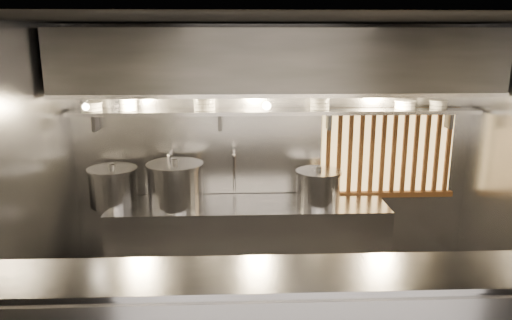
{
  "coord_description": "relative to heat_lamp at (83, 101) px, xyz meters",
  "views": [
    {
      "loc": [
        -0.43,
        -4.01,
        2.68
      ],
      "look_at": [
        -0.24,
        0.55,
        1.54
      ],
      "focal_mm": 35.0,
      "sensor_mm": 36.0,
      "label": 1
    }
  ],
  "objects": [
    {
      "name": "stock_pot_right",
      "position": [
        2.35,
        0.25,
        -0.98
      ],
      "size": [
        0.52,
        0.52,
        0.41
      ],
      "rotation": [
        0.0,
        0.0,
        -0.05
      ],
      "color": "#9E9EA3",
      "rests_on": "cooking_bench"
    },
    {
      "name": "bowl_stack_5",
      "position": [
        3.68,
        0.47,
        -0.12
      ],
      "size": [
        0.2,
        0.2,
        0.09
      ],
      "color": "silver",
      "rests_on": "bowl_shelf"
    },
    {
      "name": "faucet_right",
      "position": [
        1.45,
        0.52,
        -0.76
      ],
      "size": [
        0.04,
        0.3,
        0.5
      ],
      "color": "silver",
      "rests_on": "wall_back"
    },
    {
      "name": "bowl_stack_1",
      "position": [
        0.33,
        0.47,
        -0.1
      ],
      "size": [
        0.2,
        0.2,
        0.13
      ],
      "color": "silver",
      "rests_on": "bowl_shelf"
    },
    {
      "name": "bowl_stack_2",
      "position": [
        1.14,
        0.47,
        -0.1
      ],
      "size": [
        0.24,
        0.24,
        0.13
      ],
      "color": "silver",
      "rests_on": "bowl_shelf"
    },
    {
      "name": "ceiling",
      "position": [
        1.9,
        -0.85,
        0.73
      ],
      "size": [
        4.5,
        4.5,
        0.0
      ],
      "primitive_type": "plane",
      "rotation": [
        3.14,
        0.0,
        0.0
      ],
      "color": "black",
      "rests_on": "wall_back"
    },
    {
      "name": "bowl_stack_4",
      "position": [
        3.31,
        0.47,
        -0.12
      ],
      "size": [
        0.24,
        0.24,
        0.09
      ],
      "color": "silver",
      "rests_on": "bowl_shelf"
    },
    {
      "name": "bowl_stack_0",
      "position": [
        -0.06,
        0.47,
        -0.12
      ],
      "size": [
        0.23,
        0.23,
        0.09
      ],
      "color": "silver",
      "rests_on": "bowl_shelf"
    },
    {
      "name": "faucet_left",
      "position": [
        0.75,
        0.52,
        -0.76
      ],
      "size": [
        0.04,
        0.3,
        0.5
      ],
      "color": "silver",
      "rests_on": "wall_back"
    },
    {
      "name": "wall_left",
      "position": [
        -0.35,
        -0.85,
        -0.67
      ],
      "size": [
        0.0,
        3.0,
        3.0
      ],
      "primitive_type": "plane",
      "rotation": [
        1.57,
        0.0,
        1.57
      ],
      "color": "gray",
      "rests_on": "floor"
    },
    {
      "name": "pendant_bulb",
      "position": [
        1.8,
        0.35,
        -0.11
      ],
      "size": [
        0.09,
        0.09,
        0.19
      ],
      "color": "#2D2D30",
      "rests_on": "exhaust_hood"
    },
    {
      "name": "stock_pot_left",
      "position": [
        0.15,
        0.32,
        -0.96
      ],
      "size": [
        0.62,
        0.62,
        0.45
      ],
      "rotation": [
        0.0,
        0.0,
        0.2
      ],
      "color": "#9E9EA3",
      "rests_on": "cooking_bench"
    },
    {
      "name": "stock_pot_mid",
      "position": [
        0.82,
        0.26,
        -0.93
      ],
      "size": [
        0.67,
        0.67,
        0.51
      ],
      "rotation": [
        0.0,
        0.0,
        -0.12
      ],
      "color": "#9E9EA3",
      "rests_on": "cooking_bench"
    },
    {
      "name": "wall_back",
      "position": [
        1.9,
        0.65,
        -0.67
      ],
      "size": [
        4.5,
        0.0,
        4.5
      ],
      "primitive_type": "plane",
      "rotation": [
        1.57,
        0.0,
        0.0
      ],
      "color": "gray",
      "rests_on": "floor"
    },
    {
      "name": "heat_lamp",
      "position": [
        0.0,
        0.0,
        0.0
      ],
      "size": [
        0.25,
        0.35,
        0.2
      ],
      "color": "#9E9EA3",
      "rests_on": "exhaust_hood"
    },
    {
      "name": "bowl_shelf",
      "position": [
        1.9,
        0.47,
        -0.19
      ],
      "size": [
        4.4,
        0.34,
        0.04
      ],
      "primitive_type": "cube",
      "color": "#9E9EA3",
      "rests_on": "wall_back"
    },
    {
      "name": "cooking_bench",
      "position": [
        1.6,
        0.28,
        -1.62
      ],
      "size": [
        3.0,
        0.7,
        0.9
      ],
      "primitive_type": "cube",
      "color": "#9E9EA3",
      "rests_on": "floor"
    },
    {
      "name": "bowl_stack_3",
      "position": [
        2.38,
        0.47,
        -0.1
      ],
      "size": [
        0.22,
        0.22,
        0.13
      ],
      "color": "silver",
      "rests_on": "bowl_shelf"
    },
    {
      "name": "exhaust_hood",
      "position": [
        1.9,
        0.25,
        0.36
      ],
      "size": [
        4.4,
        0.81,
        0.65
      ],
      "color": "#2D2D30",
      "rests_on": "ceiling"
    },
    {
      "name": "wood_screen",
      "position": [
        3.2,
        0.6,
        -0.69
      ],
      "size": [
        1.56,
        0.09,
        1.04
      ],
      "color": "#F1C26C",
      "rests_on": "wall_back"
    }
  ]
}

